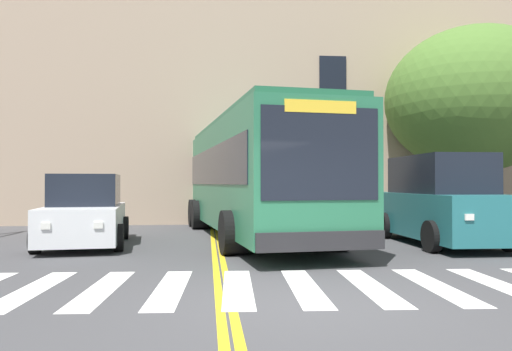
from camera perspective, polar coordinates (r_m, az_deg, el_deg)
ground_plane at (r=7.00m, az=5.87°, el=-14.33°), size 120.00×120.00×0.00m
crosswalk at (r=8.03m, az=5.54°, el=-12.54°), size 13.10×3.57×0.01m
lane_line_yellow_inner at (r=21.78m, az=-5.17°, el=-5.17°), size 0.12×36.00×0.01m
lane_line_yellow_outer at (r=21.78m, az=-4.75°, el=-5.17°), size 0.12×36.00×0.01m
city_bus at (r=15.35m, az=-0.63°, el=-0.02°), size 4.15×12.56×3.47m
car_white_near_lane at (r=13.84m, az=-18.92°, el=-4.12°), size 2.45×4.54×1.86m
car_teal_far_lane at (r=14.22m, az=20.28°, el=-2.90°), size 2.16×5.06×2.37m
car_red_behind_bus at (r=25.50m, az=-5.27°, el=-2.68°), size 2.36×4.12×1.80m
street_tree_curbside_large at (r=20.75m, az=23.68°, el=7.90°), size 9.46×9.47×7.50m
building_facade at (r=24.36m, az=6.54°, el=8.84°), size 39.33×7.65×11.48m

